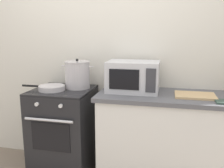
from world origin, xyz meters
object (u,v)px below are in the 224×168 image
at_px(stove, 64,131).
at_px(microwave, 133,76).
at_px(stock_pot, 78,75).
at_px(cutting_board, 195,95).
at_px(frying_pan, 51,88).

height_order(stove, microwave, microwave).
bearing_deg(stock_pot, cutting_board, -4.62).
bearing_deg(cutting_board, stove, -179.95).
xyz_separation_m(frying_pan, cutting_board, (1.40, 0.07, -0.02)).
xyz_separation_m(stove, frying_pan, (-0.09, -0.07, 0.48)).
bearing_deg(stove, stock_pot, 35.35).
height_order(frying_pan, microwave, microwave).
relative_size(stock_pot, cutting_board, 0.96).
xyz_separation_m(stove, stock_pot, (0.14, 0.10, 0.60)).
relative_size(frying_pan, microwave, 0.93).
height_order(stove, frying_pan, frying_pan).
xyz_separation_m(stove, cutting_board, (1.31, 0.00, 0.47)).
bearing_deg(stove, microwave, 6.23).
bearing_deg(microwave, frying_pan, -169.64).
distance_m(microwave, cutting_board, 0.61).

